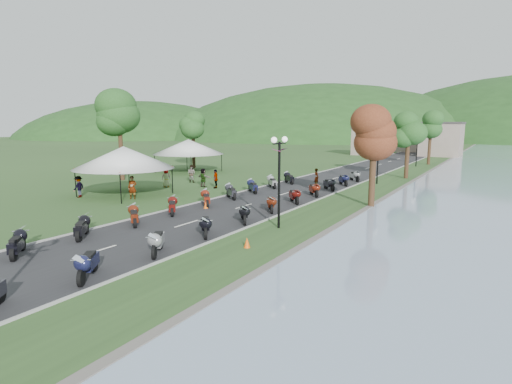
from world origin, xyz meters
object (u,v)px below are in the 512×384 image
Objects in this scene: vendor_tent_main at (125,171)px; pedestrian_c at (79,197)px; pedestrian_a at (133,199)px; pedestrian_b at (192,182)px.

pedestrian_c is (-2.32, -2.67, -2.00)m from vendor_tent_main.
pedestrian_b is at bearing 75.07° from pedestrian_a.
pedestrian_a is 1.06× the size of pedestrian_c.
pedestrian_a reaches higher than pedestrian_b.
pedestrian_b is 1.03× the size of pedestrian_c.
pedestrian_a is at bearing 92.98° from pedestrian_b.
pedestrian_c is at bearing -130.91° from vendor_tent_main.
vendor_tent_main is 4.06m from pedestrian_c.
vendor_tent_main is 2.91m from pedestrian_a.
vendor_tent_main is 2.94× the size of pedestrian_a.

